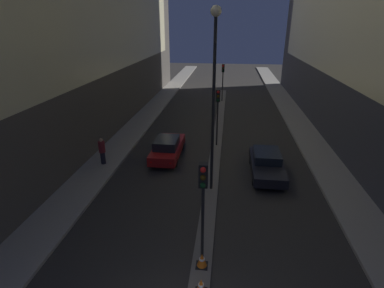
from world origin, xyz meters
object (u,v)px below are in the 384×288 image
object	(u,v)px
traffic_light_far	(223,74)
car_left_lane	(168,148)
pedestrian_on_left_sidewalk	(102,150)
street_lamp	(214,78)
traffic_light_mid	(218,105)
traffic_light_near	(203,193)
car_right_lane	(267,163)
traffic_cone_near	(201,286)
traffic_cone_far	(202,260)

from	to	relation	value
traffic_light_far	car_left_lane	size ratio (longest dim) A/B	0.93
pedestrian_on_left_sidewalk	street_lamp	bearing A→B (deg)	-16.92
traffic_light_mid	traffic_light_near	bearing A→B (deg)	-90.00
car_left_lane	street_lamp	bearing A→B (deg)	-50.25
car_right_lane	traffic_light_far	bearing A→B (deg)	100.35
traffic_light_near	car_left_lane	size ratio (longest dim) A/B	0.93
traffic_light_far	traffic_cone_near	xyz separation A→B (m)	(0.10, -27.71, -2.88)
traffic_light_near	traffic_cone_near	bearing A→B (deg)	-86.13
traffic_light_near	pedestrian_on_left_sidewalk	xyz separation A→B (m)	(-7.32, 7.94, -2.17)
car_right_lane	traffic_cone_near	bearing A→B (deg)	-108.62
traffic_cone_near	traffic_cone_far	distance (m)	1.25
traffic_light_near	traffic_light_mid	world-z (taller)	same
traffic_light_near	street_lamp	size ratio (longest dim) A/B	0.45
street_lamp	traffic_cone_near	distance (m)	9.33
traffic_light_mid	car_left_lane	xyz separation A→B (m)	(-3.32, -2.52, -2.50)
car_left_lane	car_right_lane	distance (m)	6.82
traffic_light_near	pedestrian_on_left_sidewalk	size ratio (longest dim) A/B	2.39
car_left_lane	traffic_cone_far	bearing A→B (deg)	-71.42
traffic_light_far	car_left_lane	xyz separation A→B (m)	(-3.32, -16.56, -2.50)
traffic_cone_near	pedestrian_on_left_sidewalk	xyz separation A→B (m)	(-7.42, 9.39, 0.71)
pedestrian_on_left_sidewalk	traffic_light_far	bearing A→B (deg)	68.22
traffic_light_far	traffic_cone_far	world-z (taller)	traffic_light_far
pedestrian_on_left_sidewalk	car_right_lane	bearing A→B (deg)	0.86
traffic_light_far	car_left_lane	world-z (taller)	traffic_light_far
traffic_light_mid	street_lamp	bearing A→B (deg)	-90.00
traffic_cone_near	pedestrian_on_left_sidewalk	bearing A→B (deg)	128.30
street_lamp	traffic_cone_near	bearing A→B (deg)	-89.22
traffic_light_near	car_left_lane	bearing A→B (deg)	108.87
street_lamp	pedestrian_on_left_sidewalk	bearing A→B (deg)	163.08
traffic_light_mid	traffic_cone_near	size ratio (longest dim) A/B	7.22
traffic_light_near	traffic_light_far	size ratio (longest dim) A/B	1.00
pedestrian_on_left_sidewalk	traffic_light_near	bearing A→B (deg)	-47.34
traffic_light_near	pedestrian_on_left_sidewalk	distance (m)	11.02
traffic_light_far	pedestrian_on_left_sidewalk	xyz separation A→B (m)	(-7.32, -18.32, -2.17)
traffic_light_near	street_lamp	xyz separation A→B (m)	(0.00, 5.72, 3.10)
street_lamp	traffic_cone_far	distance (m)	8.42
traffic_cone_near	car_left_lane	size ratio (longest dim) A/B	0.13
traffic_light_mid	street_lamp	xyz separation A→B (m)	(0.00, -6.51, 3.10)
car_right_lane	car_left_lane	bearing A→B (deg)	166.43
traffic_light_far	street_lamp	bearing A→B (deg)	-90.00
traffic_light_near	traffic_light_far	xyz separation A→B (m)	(0.00, 26.26, 0.00)
traffic_light_far	traffic_cone_far	size ratio (longest dim) A/B	7.54
traffic_light_mid	traffic_light_far	xyz separation A→B (m)	(0.00, 14.04, 0.00)
street_lamp	car_right_lane	world-z (taller)	street_lamp
car_left_lane	pedestrian_on_left_sidewalk	bearing A→B (deg)	-156.26
street_lamp	traffic_cone_near	xyz separation A→B (m)	(0.10, -7.16, -5.98)
pedestrian_on_left_sidewalk	car_left_lane	bearing A→B (deg)	23.74
traffic_light_near	traffic_light_far	bearing A→B (deg)	90.00
traffic_light_far	street_lamp	world-z (taller)	street_lamp
traffic_cone_far	car_right_lane	xyz separation A→B (m)	(3.30, 8.31, 0.34)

